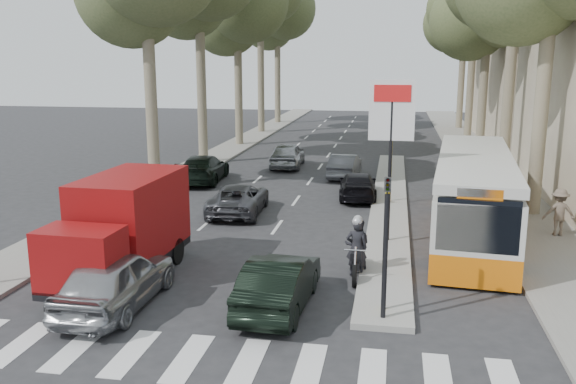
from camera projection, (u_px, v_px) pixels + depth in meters
name	position (u px, v px, depth m)	size (l,w,h in m)	color
ground	(264.00, 292.00, 16.70)	(120.00, 120.00, 0.00)	#28282B
sidewalk_right	(476.00, 157.00, 39.29)	(3.20, 70.00, 0.12)	gray
median_left	(238.00, 144.00, 44.98)	(2.40, 64.00, 0.12)	gray
traffic_island	(389.00, 202.00, 26.72)	(1.50, 26.00, 0.16)	gray
building_far	(564.00, 35.00, 45.08)	(11.00, 20.00, 16.00)	#B7A88E
billboard	(391.00, 137.00, 20.17)	(1.50, 12.10, 5.60)	yellow
traffic_light_island	(386.00, 224.00, 14.18)	(0.16, 0.41, 3.60)	black
tree_l_c	(239.00, 4.00, 42.91)	(7.40, 7.20, 13.71)	#6B604C
tree_l_e	(279.00, 11.00, 58.19)	(7.40, 7.20, 14.49)	#6B604C
tree_r_c	(491.00, 3.00, 38.22)	(7.40, 7.20, 13.32)	#6B604C
tree_r_e	(467.00, 11.00, 53.43)	(7.40, 7.20, 14.10)	#6B604C
silver_hatchback	(116.00, 279.00, 15.53)	(1.78, 4.43, 1.51)	#9B9EA3
dark_hatchback	(279.00, 282.00, 15.49)	(1.45, 4.15, 1.37)	black
queue_car_a	(239.00, 199.00, 25.06)	(2.04, 4.42, 1.23)	#48494F
queue_car_b	(358.00, 185.00, 27.79)	(1.66, 4.08, 1.18)	black
queue_car_c	(287.00, 155.00, 35.68)	(1.75, 4.36, 1.49)	#95999C
queue_car_d	(345.00, 166.00, 32.60)	(1.35, 3.87, 1.28)	#4C4E54
queue_car_e	(203.00, 169.00, 31.44)	(1.97, 4.84, 1.40)	black
red_truck	(123.00, 226.00, 17.42)	(2.29, 5.60, 2.95)	black
city_bus	(473.00, 193.00, 21.64)	(3.54, 11.49, 2.98)	orange
motorcycle	(357.00, 248.00, 17.85)	(0.77, 2.15, 1.83)	black
pedestrian_near	(493.00, 197.00, 23.38)	(1.09, 0.53, 1.86)	#3D2F47
pedestrian_far	(559.00, 212.00, 21.46)	(1.09, 0.48, 1.69)	#695C4F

